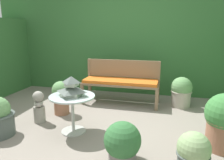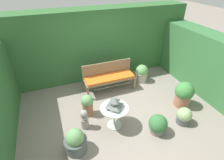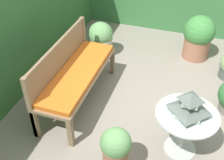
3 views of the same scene
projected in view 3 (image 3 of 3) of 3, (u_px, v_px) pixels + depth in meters
The scene contains 8 objects.
ground at pixel (159, 125), 3.50m from camera, with size 30.00×30.00×0.00m, color gray.
garden_bench at pixel (78, 75), 3.61m from camera, with size 1.54×0.51×0.50m.
bench_backrest at pixel (60, 59), 3.54m from camera, with size 1.54×0.06×0.87m.
patio_table at pixel (186, 122), 2.94m from camera, with size 0.66×0.66×0.56m.
pagoda_birdhouse at pixel (189, 105), 2.80m from camera, with size 0.34×0.34×0.28m.
potted_plant_patio_mid at pixel (198, 37), 4.51m from camera, with size 0.50×0.50×0.73m.
potted_plant_path_edge at pixel (116, 150), 2.79m from camera, with size 0.31×0.31×0.60m.
potted_plant_table_far at pixel (101, 39), 4.62m from camera, with size 0.41×0.41×0.59m.
Camera 3 is at (-2.48, -0.21, 2.60)m, focal length 45.00 mm.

